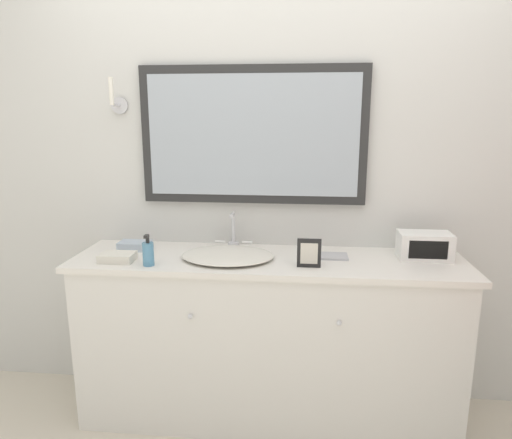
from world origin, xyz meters
TOP-DOWN VIEW (x-y plane):
  - wall_back at (-0.00, 0.56)m, footprint 8.00×0.18m
  - vanity_counter at (0.00, 0.28)m, footprint 1.99×0.52m
  - sink_basin at (-0.20, 0.26)m, footprint 0.47×0.41m
  - soap_bottle at (-0.56, 0.10)m, footprint 0.05×0.06m
  - appliance_box at (0.78, 0.35)m, footprint 0.26×0.15m
  - picture_frame at (0.20, 0.15)m, footprint 0.11×0.01m
  - hand_towel_near_sink at (-0.73, 0.36)m, footprint 0.17×0.11m
  - hand_towel_far_corner at (-0.74, 0.15)m, footprint 0.17×0.12m
  - metal_tray at (0.31, 0.33)m, footprint 0.19×0.12m

SIDE VIEW (x-z plane):
  - vanity_counter at x=0.00m, z-range 0.00..0.90m
  - metal_tray at x=0.31m, z-range 0.89..0.90m
  - sink_basin at x=-0.20m, z-range 0.81..1.01m
  - hand_towel_far_corner at x=-0.74m, z-range 0.89..0.93m
  - hand_towel_near_sink at x=-0.73m, z-range 0.89..0.94m
  - soap_bottle at x=-0.56m, z-range 0.88..1.03m
  - appliance_box at x=0.78m, z-range 0.89..1.03m
  - picture_frame at x=0.20m, z-range 0.89..1.03m
  - wall_back at x=0.00m, z-range 0.01..2.56m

